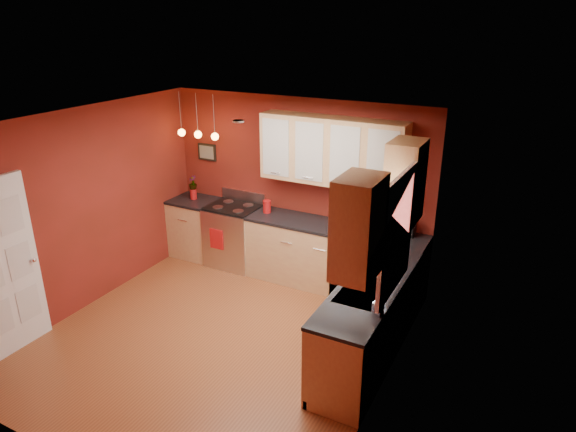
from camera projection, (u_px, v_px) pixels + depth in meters
The scene contains 27 objects.
floor at pixel (218, 339), 6.17m from camera, with size 4.20×4.20×0.00m, color brown.
ceiling at pixel (206, 124), 5.22m from camera, with size 4.00×4.20×0.02m, color beige.
wall_back at pixel (297, 188), 7.43m from camera, with size 4.00×0.02×2.60m, color maroon.
wall_front at pixel (55, 339), 3.96m from camera, with size 4.00×0.02×2.60m, color maroon.
wall_left at pixel (84, 211), 6.56m from camera, with size 0.02×4.20×2.60m, color maroon.
wall_right at pixel (387, 280), 4.84m from camera, with size 0.02×4.20×2.60m, color maroon.
base_cabinets_back_left at pixel (196, 228), 8.20m from camera, with size 0.70×0.60×0.90m, color tan.
base_cabinets_back_right at pixel (333, 259), 7.18m from camera, with size 2.54×0.60×0.90m, color tan.
base_cabinets_right at pixel (368, 325), 5.65m from camera, with size 0.60×2.10×0.90m, color tan.
counter_back_left at pixel (194, 201), 8.03m from camera, with size 0.70×0.62×0.04m, color black.
counter_back_right at pixel (335, 228), 7.01m from camera, with size 2.54×0.62×0.04m, color black.
counter_right at pixel (370, 287), 5.48m from camera, with size 0.62×2.10×0.04m, color black.
gas_range at pixel (234, 235), 7.88m from camera, with size 0.76×0.64×1.11m.
dishwasher_front at pixel (351, 273), 6.79m from camera, with size 0.60×0.02×0.80m, color silver.
sink at pixel (366, 294), 5.36m from camera, with size 0.50×0.70×0.33m.
window at pixel (397, 231), 4.96m from camera, with size 0.06×1.02×1.22m.
door_left_wall at pixel (4, 269), 5.65m from camera, with size 0.12×0.82×2.05m.
upper_cabinets_back at pixel (332, 151), 6.80m from camera, with size 2.00×0.35×0.90m, color tan.
upper_cabinets_right at pixel (384, 202), 4.95m from camera, with size 0.35×1.95×0.90m, color tan.
wall_picture at pixel (207, 152), 7.95m from camera, with size 0.32×0.03×0.26m, color black.
pendant_lights at pixel (198, 134), 7.51m from camera, with size 0.71×0.11×0.66m.
red_canister at pixel (267, 206), 7.47m from camera, with size 0.12×0.12×0.18m.
red_vase at pixel (193, 194), 8.03m from camera, with size 0.10×0.10×0.16m, color #B21314.
flowers at pixel (193, 183), 7.96m from camera, with size 0.13×0.13×0.23m, color #B21314.
coffee_maker at pixel (409, 229), 6.66m from camera, with size 0.17×0.17×0.23m.
soap_pump at pixel (378, 305), 4.91m from camera, with size 0.09×0.09×0.20m, color white.
dish_towel at pixel (216, 239), 7.64m from camera, with size 0.23×0.02×0.31m, color #B21314.
Camera 1 is at (3.14, -4.24, 3.63)m, focal length 32.00 mm.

